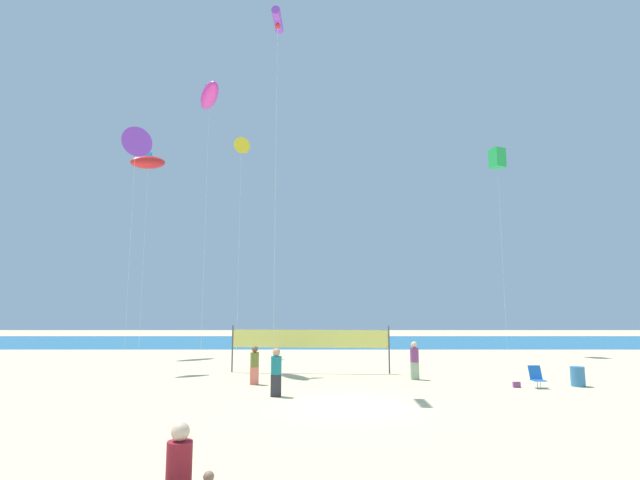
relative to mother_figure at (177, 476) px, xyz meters
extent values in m
plane|color=beige|center=(3.07, 9.63, -0.86)|extent=(120.00, 120.00, 0.00)
cube|color=#1E6B99|center=(3.07, 42.95, -0.86)|extent=(120.00, 20.00, 0.01)
cylinder|color=maroon|center=(0.00, 0.00, 0.18)|extent=(0.37, 0.37, 0.61)
sphere|color=beige|center=(0.00, 0.00, 0.62)|extent=(0.27, 0.27, 0.27)
sphere|color=#997051|center=(0.44, -0.01, 0.00)|extent=(0.16, 0.16, 0.16)
cube|color=#EA7260|center=(-0.83, 14.46, -0.49)|extent=(0.36, 0.21, 0.75)
cylinder|color=olive|center=(-0.83, 14.46, 0.19)|extent=(0.38, 0.38, 0.62)
sphere|color=brown|center=(-0.83, 14.46, 0.64)|extent=(0.28, 0.28, 0.28)
cube|color=#99B28C|center=(6.45, 15.99, -0.47)|extent=(0.38, 0.23, 0.79)
cylinder|color=#7A3872|center=(6.45, 15.99, 0.25)|extent=(0.40, 0.40, 0.65)
sphere|color=beige|center=(6.45, 15.99, 0.73)|extent=(0.29, 0.29, 0.29)
cube|color=#EA7260|center=(-0.85, 25.24, -0.50)|extent=(0.35, 0.21, 0.72)
cylinder|color=#99B28C|center=(-0.85, 25.24, 0.16)|extent=(0.36, 0.36, 0.60)
sphere|color=beige|center=(-0.85, 25.24, 0.59)|extent=(0.27, 0.27, 0.27)
cube|color=#2D2D33|center=(0.38, 11.51, -0.46)|extent=(0.39, 0.23, 0.81)
cylinder|color=#19727A|center=(0.38, 11.51, 0.28)|extent=(0.41, 0.41, 0.67)
sphere|color=tan|center=(0.38, 11.51, 0.76)|extent=(0.30, 0.30, 0.30)
cube|color=#1959B2|center=(11.09, 13.43, -0.54)|extent=(0.52, 0.48, 0.03)
cube|color=#1959B2|center=(11.09, 13.72, -0.26)|extent=(0.52, 0.23, 0.57)
cylinder|color=silver|center=(11.09, 13.29, -0.70)|extent=(0.03, 0.03, 0.32)
cylinder|color=silver|center=(11.09, 13.58, -0.70)|extent=(0.03, 0.03, 0.32)
cylinder|color=teal|center=(12.99, 13.94, -0.45)|extent=(0.57, 0.57, 0.82)
cylinder|color=#4C4C51|center=(-2.55, 18.67, 0.34)|extent=(0.08, 0.08, 2.40)
cylinder|color=#4C4C51|center=(5.55, 17.96, 0.34)|extent=(0.08, 0.08, 2.40)
cube|color=#EAE566|center=(1.50, 18.32, 0.86)|extent=(8.10, 0.73, 0.90)
cube|color=#7A3872|center=(10.25, 13.64, -0.75)|extent=(0.29, 0.15, 0.23)
cylinder|color=silver|center=(-8.65, 19.82, 5.53)|extent=(0.01, 0.01, 12.79)
cone|color=purple|center=(-8.65, 19.82, 11.93)|extent=(1.69, 1.47, 1.77)
cylinder|color=silver|center=(-4.49, 19.93, 7.00)|extent=(0.01, 0.01, 15.73)
ellipsoid|color=#D833A5|center=(-4.49, 19.93, 14.86)|extent=(1.97, 2.87, 1.38)
cube|color=#26BFCC|center=(-4.49, 19.93, 15.26)|extent=(0.52, 0.06, 0.65)
cylinder|color=silver|center=(-10.72, 27.65, 6.15)|extent=(0.01, 0.01, 14.03)
ellipsoid|color=red|center=(-10.72, 27.65, 13.16)|extent=(2.67, 2.76, 1.50)
cube|color=#26BFCC|center=(-10.72, 27.65, 13.57)|extent=(0.55, 0.06, 0.69)
cylinder|color=silver|center=(15.73, 29.08, 6.53)|extent=(0.01, 0.01, 14.79)
cube|color=green|center=(15.73, 29.08, 13.93)|extent=(1.23, 1.23, 1.50)
cylinder|color=silver|center=(0.08, 13.41, 7.34)|extent=(0.01, 0.01, 16.41)
cylinder|color=purple|center=(0.08, 13.41, 15.54)|extent=(0.42, 1.64, 0.39)
sphere|color=red|center=(0.08, 13.41, 15.25)|extent=(0.23, 0.23, 0.23)
cylinder|color=silver|center=(-2.38, 18.94, 5.28)|extent=(0.01, 0.01, 12.29)
cone|color=yellow|center=(-2.38, 18.94, 11.43)|extent=(0.96, 0.66, 0.94)
camera|label=1|loc=(2.03, -7.44, 2.38)|focal=27.49mm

